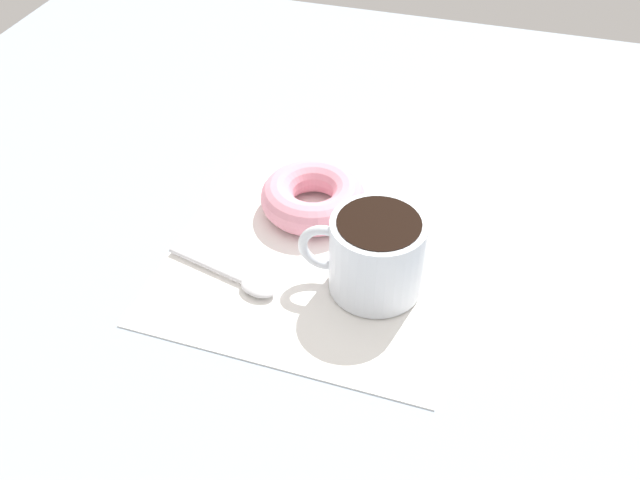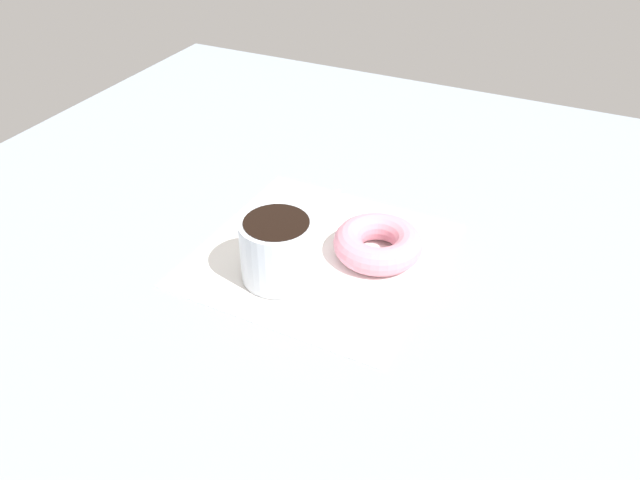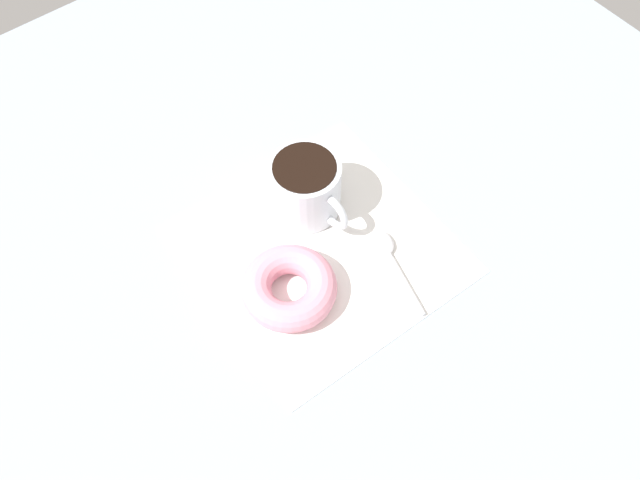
# 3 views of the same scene
# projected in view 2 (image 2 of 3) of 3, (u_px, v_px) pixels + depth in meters

# --- Properties ---
(ground_plane) EXTENTS (1.20, 1.20, 0.02)m
(ground_plane) POSITION_uv_depth(u_px,v_px,m) (315.00, 254.00, 0.81)
(ground_plane) COLOR #99A8B7
(napkin) EXTENTS (0.30, 0.30, 0.00)m
(napkin) POSITION_uv_depth(u_px,v_px,m) (320.00, 254.00, 0.79)
(napkin) COLOR white
(napkin) RESTS_ON ground_plane
(coffee_cup) EXTENTS (0.09, 0.12, 0.08)m
(coffee_cup) POSITION_uv_depth(u_px,v_px,m) (278.00, 248.00, 0.73)
(coffee_cup) COLOR silver
(coffee_cup) RESTS_ON napkin
(donut) EXTENTS (0.11, 0.11, 0.04)m
(donut) POSITION_uv_depth(u_px,v_px,m) (378.00, 243.00, 0.77)
(donut) COLOR pink
(donut) RESTS_ON napkin
(spoon) EXTENTS (0.04, 0.12, 0.01)m
(spoon) POSITION_uv_depth(u_px,v_px,m) (298.00, 216.00, 0.85)
(spoon) COLOR silver
(spoon) RESTS_ON napkin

